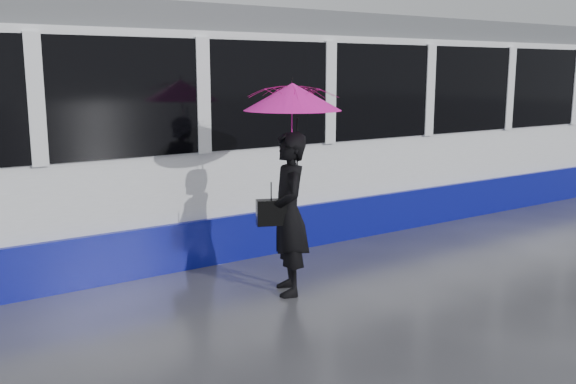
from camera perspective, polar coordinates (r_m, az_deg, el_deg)
ground at (r=7.95m, az=2.91°, el=-7.70°), size 90.00×90.00×0.00m
rails at (r=9.98m, az=-5.76°, el=-3.85°), size 34.00×1.51×0.02m
tram at (r=8.83m, az=-19.88°, el=4.41°), size 26.00×2.56×3.35m
woman at (r=7.23m, az=0.06°, el=-1.98°), size 0.67×0.79×1.85m
umbrella at (r=7.09m, az=0.40°, el=6.77°), size 1.42×1.42×1.25m
handbag at (r=7.11m, az=-1.50°, el=-1.82°), size 0.36×0.26×0.47m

